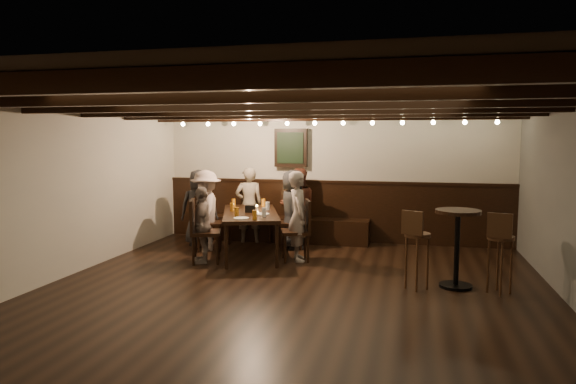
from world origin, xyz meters
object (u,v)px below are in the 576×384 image
(dining_table, at_px, (250,215))
(bar_stool_left, at_px, (417,260))
(chair_right_near, at_px, (291,232))
(person_left_far, at_px, (202,225))
(person_right_near, at_px, (293,209))
(person_right_far, at_px, (299,216))
(chair_left_far, at_px, (205,243))
(person_left_near, at_px, (206,210))
(person_bench_left, at_px, (199,207))
(chair_left_near, at_px, (208,233))
(high_top_table, at_px, (457,237))
(person_bench_centre, at_px, (249,205))
(chair_right_far, at_px, (297,242))
(bar_stool_right, at_px, (500,263))
(person_bench_right, at_px, (298,206))

(dining_table, relative_size, bar_stool_left, 2.03)
(dining_table, bearing_deg, chair_right_near, 32.01)
(person_left_far, xyz_separation_m, person_right_near, (1.13, 1.34, 0.10))
(person_right_far, height_order, bar_stool_left, person_right_far)
(person_left_far, xyz_separation_m, person_right_far, (1.42, 0.49, 0.11))
(chair_left_far, bearing_deg, person_left_near, -178.14)
(chair_left_far, xyz_separation_m, person_left_near, (-0.32, 0.84, 0.39))
(chair_right_near, height_order, person_right_far, person_right_far)
(person_left_far, distance_m, bar_stool_left, 3.30)
(dining_table, relative_size, chair_right_near, 2.22)
(chair_right_near, distance_m, person_bench_left, 1.73)
(dining_table, xyz_separation_m, person_right_near, (0.56, 0.67, 0.03))
(chair_left_near, bearing_deg, person_bench_left, -158.26)
(high_top_table, distance_m, bar_stool_left, 0.61)
(dining_table, height_order, person_bench_centre, person_bench_centre)
(dining_table, relative_size, person_left_far, 1.76)
(person_left_far, bearing_deg, high_top_table, 63.60)
(chair_left_near, bearing_deg, chair_right_far, 58.01)
(person_left_far, xyz_separation_m, bar_stool_right, (4.23, -0.64, -0.21))
(person_bench_right, xyz_separation_m, bar_stool_right, (3.10, -2.45, -0.31))
(person_left_near, xyz_separation_m, high_top_table, (4.02, -1.34, -0.03))
(person_left_far, height_order, high_top_table, person_left_far)
(dining_table, bearing_deg, person_bench_left, 135.00)
(person_left_near, bearing_deg, chair_right_near, 90.00)
(person_left_near, xyz_separation_m, person_left_far, (0.29, -0.85, -0.10))
(chair_right_far, relative_size, high_top_table, 0.95)
(person_bench_right, distance_m, person_right_far, 1.36)
(person_bench_left, height_order, person_right_far, person_right_far)
(chair_left_far, distance_m, person_right_near, 1.77)
(chair_right_near, bearing_deg, person_bench_centre, 50.19)
(chair_left_far, relative_size, chair_right_near, 1.05)
(person_bench_right, distance_m, person_left_near, 1.71)
(chair_left_far, xyz_separation_m, bar_stool_right, (4.20, -0.65, 0.08))
(dining_table, height_order, person_left_near, person_left_near)
(chair_left_far, xyz_separation_m, person_right_far, (1.39, 0.48, 0.41))
(bar_stool_right, bearing_deg, bar_stool_left, -160.52)
(chair_left_near, relative_size, person_bench_left, 0.71)
(chair_left_near, height_order, chair_left_far, chair_left_far)
(person_bench_centre, height_order, bar_stool_right, person_bench_centre)
(chair_left_near, relative_size, person_right_near, 0.70)
(chair_left_far, distance_m, person_left_far, 0.29)
(person_right_near, bearing_deg, person_bench_left, 74.74)
(chair_right_far, height_order, bar_stool_left, bar_stool_left)
(person_right_near, bearing_deg, bar_stool_left, -153.02)
(chair_right_near, xyz_separation_m, person_right_near, (0.03, 0.01, 0.40))
(person_bench_centre, relative_size, high_top_table, 1.38)
(person_bench_right, bearing_deg, chair_left_far, 39.79)
(person_bench_left, bearing_deg, person_bench_right, -180.00)
(chair_left_far, bearing_deg, person_left_far, -90.00)
(person_left_near, distance_m, person_right_near, 1.50)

